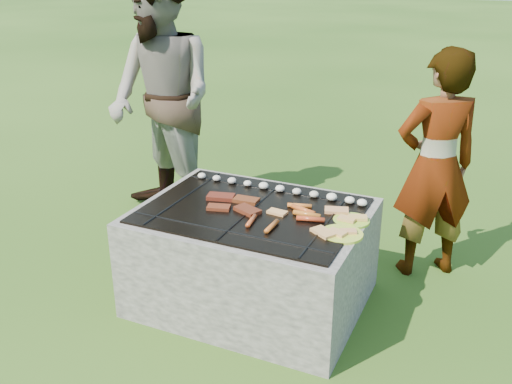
# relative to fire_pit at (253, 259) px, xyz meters

# --- Properties ---
(lawn) EXTENTS (60.00, 60.00, 0.00)m
(lawn) POSITION_rel_fire_pit_xyz_m (0.00, 0.00, -0.28)
(lawn) COLOR #214511
(lawn) RESTS_ON ground
(fire_pit) EXTENTS (1.30, 1.00, 0.62)m
(fire_pit) POSITION_rel_fire_pit_xyz_m (0.00, 0.00, 0.00)
(fire_pit) COLOR #AAA397
(fire_pit) RESTS_ON ground
(mushrooms) EXTENTS (1.13, 0.07, 0.04)m
(mushrooms) POSITION_rel_fire_pit_xyz_m (0.08, 0.31, 0.35)
(mushrooms) COLOR white
(mushrooms) RESTS_ON fire_pit
(pork_slabs) EXTENTS (0.41, 0.26, 0.02)m
(pork_slabs) POSITION_rel_fire_pit_xyz_m (-0.13, 0.01, 0.34)
(pork_slabs) COLOR maroon
(pork_slabs) RESTS_ON fire_pit
(sausages) EXTENTS (0.39, 0.42, 0.03)m
(sausages) POSITION_rel_fire_pit_xyz_m (0.26, -0.01, 0.34)
(sausages) COLOR orange
(sausages) RESTS_ON fire_pit
(bread_on_grate) EXTENTS (0.45, 0.42, 0.02)m
(bread_on_grate) POSITION_rel_fire_pit_xyz_m (0.40, 0.02, 0.34)
(bread_on_grate) COLOR #DBC470
(bread_on_grate) RESTS_ON fire_pit
(plate_far) EXTENTS (0.22, 0.22, 0.03)m
(plate_far) POSITION_rel_fire_pit_xyz_m (0.56, 0.10, 0.33)
(plate_far) COLOR gold
(plate_far) RESTS_ON fire_pit
(plate_near) EXTENTS (0.25, 0.25, 0.03)m
(plate_near) POSITION_rel_fire_pit_xyz_m (0.56, -0.09, 0.33)
(plate_near) COLOR yellow
(plate_near) RESTS_ON fire_pit
(cook) EXTENTS (0.65, 0.60, 1.49)m
(cook) POSITION_rel_fire_pit_xyz_m (0.89, 0.81, 0.46)
(cook) COLOR #AA9F8D
(cook) RESTS_ON ground
(bystander) EXTENTS (1.15, 1.05, 1.92)m
(bystander) POSITION_rel_fire_pit_xyz_m (-1.14, 0.84, 0.68)
(bystander) COLOR #9F8F84
(bystander) RESTS_ON ground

